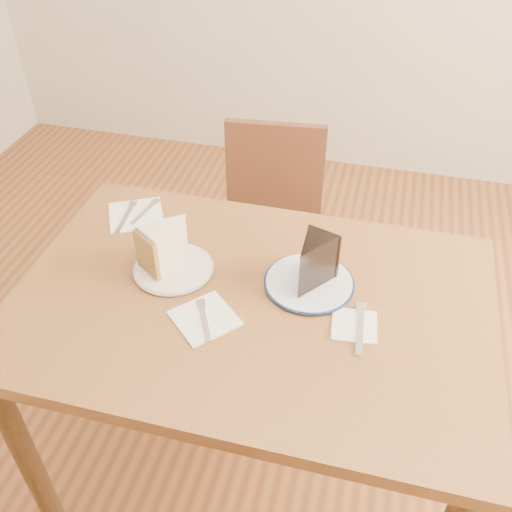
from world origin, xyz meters
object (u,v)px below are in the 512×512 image
(chocolate_cake, at_px, (311,266))
(plate_cream, at_px, (174,269))
(plate_navy, at_px, (309,283))
(table, at_px, (251,326))
(chair_far, at_px, (269,234))
(carrot_cake, at_px, (168,245))

(chocolate_cake, bearing_deg, plate_cream, 21.69)
(plate_navy, bearing_deg, table, -146.60)
(table, height_order, chocolate_cake, chocolate_cake)
(chair_far, bearing_deg, carrot_cake, 68.75)
(chair_far, height_order, plate_navy, chair_far)
(table, relative_size, plate_cream, 5.94)
(chocolate_cake, bearing_deg, carrot_cake, 18.46)
(chair_far, xyz_separation_m, plate_navy, (0.23, -0.53, 0.28))
(plate_cream, height_order, carrot_cake, carrot_cake)
(chair_far, relative_size, plate_cream, 4.20)
(carrot_cake, height_order, chocolate_cake, chocolate_cake)
(chair_far, bearing_deg, plate_navy, 106.87)
(plate_cream, distance_m, plate_navy, 0.36)
(plate_navy, bearing_deg, plate_cream, -174.43)
(table, height_order, carrot_cake, carrot_cake)
(plate_cream, bearing_deg, carrot_cake, 130.01)
(plate_navy, bearing_deg, carrot_cake, -177.76)
(chair_far, relative_size, plate_navy, 3.82)
(chair_far, relative_size, chocolate_cake, 6.87)
(plate_cream, relative_size, plate_navy, 0.91)
(plate_navy, height_order, chocolate_cake, chocolate_cake)
(table, height_order, plate_cream, plate_cream)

